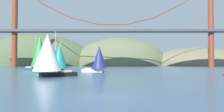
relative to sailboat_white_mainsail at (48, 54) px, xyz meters
The scene contains 9 objects.
ground_plane 25.08m from the sailboat_white_mainsail, 62.51° to the right, with size 360.00×360.00×0.00m, color #385670.
headland_left 121.25m from the sailboat_white_mainsail, 111.08° to the left, with size 85.99×44.00×44.58m, color #4C5B3D.
headland_center 114.33m from the sailboat_white_mainsail, 81.74° to the left, with size 67.80×44.00×39.21m, color #5B6647.
headland_right 133.80m from the sailboat_white_mainsail, 57.72° to the left, with size 74.49×44.00×25.71m, color #6B664C.
suspension_bridge 75.68m from the sailboat_white_mainsail, 81.12° to the left, with size 138.11×6.00×44.18m.
sailboat_white_mainsail is the anchor object (origin of this frame).
sailboat_navy_sail 19.97m from the sailboat_white_mainsail, 66.70° to the left, with size 7.29×4.98×7.23m.
sailboat_green_sail 32.80m from the sailboat_white_mainsail, 111.47° to the left, with size 9.92×7.37×11.37m.
sailboat_teal_sail 20.78m from the sailboat_white_mainsail, 98.47° to the left, with size 4.32×6.84×8.45m.
Camera 1 is at (0.31, -16.78, 2.69)m, focal length 34.66 mm.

